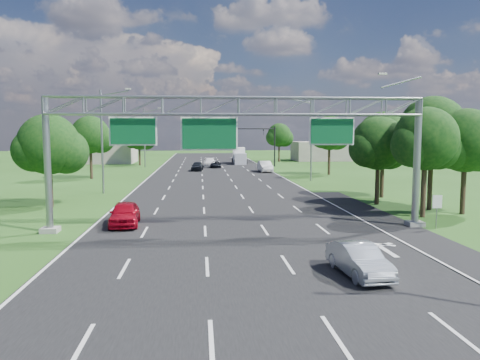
{
  "coord_description": "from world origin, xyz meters",
  "views": [
    {
      "loc": [
        -2.07,
        -16.22,
        5.91
      ],
      "look_at": [
        0.42,
        12.9,
        2.95
      ],
      "focal_mm": 35.0,
      "sensor_mm": 36.0,
      "label": 1
    }
  ],
  "objects": [
    {
      "name": "tree_verge_la",
      "position": [
        -13.92,
        22.04,
        4.76
      ],
      "size": [
        5.76,
        4.8,
        7.4
      ],
      "color": "#2D2116",
      "rests_on": "ground"
    },
    {
      "name": "sign_gantry",
      "position": [
        0.33,
        12.0,
        6.89
      ],
      "size": [
        23.5,
        1.0,
        9.56
      ],
      "color": "gray",
      "rests_on": "ground"
    },
    {
      "name": "streetlight_r_mid",
      "position": [
        11.3,
        40.0,
        5.58
      ],
      "size": [
        2.97,
        0.22,
        10.16
      ],
      "color": "gray",
      "rests_on": "ground"
    },
    {
      "name": "road",
      "position": [
        0.0,
        30.0,
        0.0
      ],
      "size": [
        18.0,
        180.0,
        0.02
      ],
      "primitive_type": "cube",
      "color": "black",
      "rests_on": "ground"
    },
    {
      "name": "red_coupe",
      "position": [
        -6.9,
        13.8,
        0.76
      ],
      "size": [
        2.09,
        4.57,
        1.52
      ],
      "primitive_type": "imported",
      "rotation": [
        0.0,
        0.0,
        0.07
      ],
      "color": "#A10718",
      "rests_on": "ground"
    },
    {
      "name": "tree_verge_lb",
      "position": [
        -15.92,
        45.04,
        5.41
      ],
      "size": [
        5.76,
        4.8,
        8.06
      ],
      "color": "#2D2116",
      "rests_on": "ground"
    },
    {
      "name": "silver_sedan",
      "position": [
        4.46,
        2.21,
        0.66
      ],
      "size": [
        1.82,
        4.16,
        1.33
      ],
      "primitive_type": "imported",
      "rotation": [
        0.0,
        0.0,
        0.1
      ],
      "color": "#AEB4BA",
      "rests_on": "ground"
    },
    {
      "name": "streetlight_l_near",
      "position": [
        -11.3,
        30.0,
        5.58
      ],
      "size": [
        2.97,
        0.22,
        10.16
      ],
      "color": "gray",
      "rests_on": "ground"
    },
    {
      "name": "box_truck",
      "position": [
        5.45,
        73.33,
        1.45
      ],
      "size": [
        2.71,
        8.12,
        3.03
      ],
      "rotation": [
        0.0,
        0.0,
        -0.07
      ],
      "color": "white",
      "rests_on": "ground"
    },
    {
      "name": "car_queue_c",
      "position": [
        -2.5,
        56.56,
        0.72
      ],
      "size": [
        2.01,
        4.33,
        1.43
      ],
      "primitive_type": "imported",
      "rotation": [
        0.0,
        0.0,
        -0.08
      ],
      "color": "black",
      "rests_on": "ground"
    },
    {
      "name": "streetlight_l_far",
      "position": [
        -11.3,
        65.0,
        5.58
      ],
      "size": [
        2.97,
        0.22,
        10.16
      ],
      "color": "gray",
      "rests_on": "ground"
    },
    {
      "name": "tree_verge_rd",
      "position": [
        16.08,
        48.04,
        5.63
      ],
      "size": [
        5.76,
        4.8,
        8.28
      ],
      "color": "#2D2116",
      "rests_on": "ground"
    },
    {
      "name": "ground",
      "position": [
        0.0,
        30.0,
        0.0
      ],
      "size": [
        220.0,
        220.0,
        0.0
      ],
      "primitive_type": "plane",
      "color": "#234615",
      "rests_on": "ground"
    },
    {
      "name": "regulatory_sign",
      "position": [
        12.4,
        10.98,
        1.51
      ],
      "size": [
        0.6,
        0.08,
        2.1
      ],
      "color": "gray",
      "rests_on": "ground"
    },
    {
      "name": "tree_verge_re",
      "position": [
        14.08,
        78.04,
        5.2
      ],
      "size": [
        5.76,
        4.8,
        7.84
      ],
      "color": "#2D2116",
      "rests_on": "ground"
    },
    {
      "name": "tree_verge_lc",
      "position": [
        -12.92,
        70.04,
        4.98
      ],
      "size": [
        5.76,
        4.8,
        7.62
      ],
      "color": "#2D2116",
      "rests_on": "ground"
    },
    {
      "name": "car_queue_a",
      "position": [
        -0.35,
        65.81,
        0.74
      ],
      "size": [
        2.12,
        5.1,
        1.47
      ],
      "primitive_type": "imported",
      "rotation": [
        0.0,
        0.0,
        0.01
      ],
      "color": "white",
      "rests_on": "ground"
    },
    {
      "name": "traffic_signal",
      "position": [
        7.48,
        65.0,
        5.17
      ],
      "size": [
        12.21,
        0.24,
        7.0
      ],
      "color": "black",
      "rests_on": "ground"
    },
    {
      "name": "building_right",
      "position": [
        24.0,
        82.0,
        2.0
      ],
      "size": [
        12.0,
        9.0,
        4.0
      ],
      "primitive_type": "cube",
      "color": "gray",
      "rests_on": "ground"
    },
    {
      "name": "car_queue_b",
      "position": [
        0.56,
        62.8,
        0.55
      ],
      "size": [
        1.95,
        3.99,
        1.09
      ],
      "primitive_type": "imported",
      "rotation": [
        0.0,
        0.0,
        -0.04
      ],
      "color": "black",
      "rests_on": "ground"
    },
    {
      "name": "road_flare",
      "position": [
        10.2,
        14.0,
        0.0
      ],
      "size": [
        3.0,
        30.0,
        0.02
      ],
      "primitive_type": "cube",
      "color": "black",
      "rests_on": "ground"
    },
    {
      "name": "tree_cluster_right",
      "position": [
        14.8,
        19.19,
        5.31
      ],
      "size": [
        9.91,
        14.6,
        8.68
      ],
      "color": "#2D2116",
      "rests_on": "ground"
    },
    {
      "name": "building_left",
      "position": [
        -22.0,
        78.0,
        2.5
      ],
      "size": [
        14.0,
        10.0,
        5.0
      ],
      "primitive_type": "cube",
      "color": "gray",
      "rests_on": "ground"
    },
    {
      "name": "car_queue_d",
      "position": [
        7.74,
        53.81,
        0.82
      ],
      "size": [
        1.92,
        5.02,
        1.63
      ],
      "primitive_type": "imported",
      "rotation": [
        0.0,
        0.0,
        0.04
      ],
      "color": "silver",
      "rests_on": "ground"
    }
  ]
}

